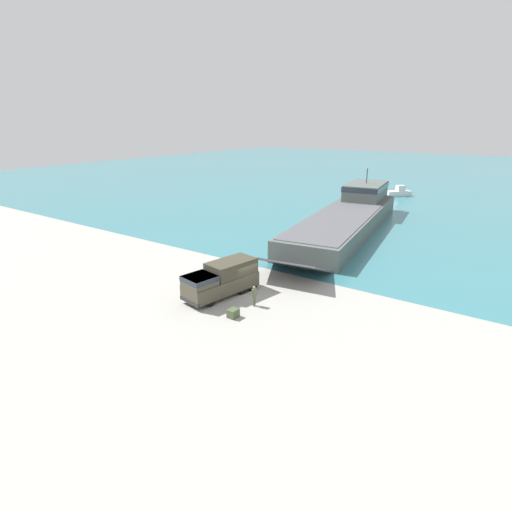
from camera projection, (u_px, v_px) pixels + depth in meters
The scene contains 7 objects.
ground_plane at pixel (245, 290), 36.11m from camera, with size 240.00×240.00×0.00m, color #A8A59E.
water_surface at pixel (447, 177), 110.96m from camera, with size 240.00×180.00×0.01m, color teal.
landing_craft at pixel (350, 214), 57.56m from camera, with size 12.52×40.89×7.46m.
military_truck at pixel (222, 279), 34.66m from camera, with size 3.73×7.32×2.94m.
soldier_on_ramp at pixel (254, 294), 32.78m from camera, with size 0.30×0.47×1.77m.
moored_boat_a at pixel (399, 192), 82.14m from camera, with size 4.99×4.93×2.17m.
cargo_crate at pixel (233, 313), 31.05m from camera, with size 0.69×0.83×0.69m, color #475638.
Camera 1 is at (19.71, -26.78, 14.46)m, focal length 28.00 mm.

